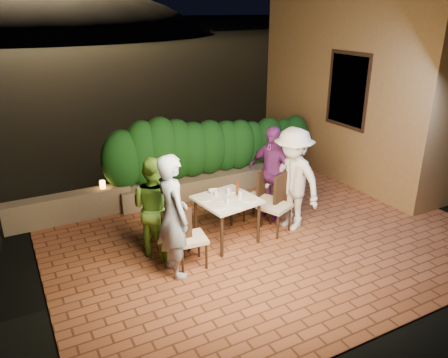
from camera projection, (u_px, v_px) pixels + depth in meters
ground at (271, 241)px, 7.23m from camera, size 400.00×400.00×0.00m
terrace_floor at (255, 231)px, 7.66m from camera, size 7.00×6.00×0.15m
building_wall at (362, 61)px, 9.52m from camera, size 1.60×5.00×5.00m
window_pane at (349, 90)px, 8.95m from camera, size 0.08×1.00×1.40m
window_frame at (348, 90)px, 8.95m from camera, size 0.06×1.15×1.55m
planter at (218, 181)px, 9.13m from camera, size 4.20×0.55×0.40m
hedge at (218, 147)px, 8.85m from camera, size 4.00×0.70×1.10m
parapet at (69, 207)px, 7.81m from camera, size 2.20×0.30×0.50m
hill at (35, 68)px, 58.89m from camera, size 52.00×40.00×22.00m
dining_table at (227, 220)px, 7.08m from camera, size 1.00×1.00×0.75m
plate_nw at (219, 207)px, 6.64m from camera, size 0.21×0.21×0.01m
plate_sw at (205, 199)px, 6.92m from camera, size 0.21×0.21×0.01m
plate_ne at (249, 199)px, 6.90m from camera, size 0.24×0.24×0.01m
plate_se at (233, 190)px, 7.25m from camera, size 0.25×0.25×0.01m
plate_centre at (226, 199)px, 6.92m from camera, size 0.24×0.24×0.01m
plate_front at (241, 205)px, 6.69m from camera, size 0.22×0.22×0.01m
glass_nw at (227, 201)px, 6.73m from camera, size 0.06×0.06×0.10m
glass_sw at (216, 193)px, 7.01m from camera, size 0.06×0.06×0.10m
glass_ne at (240, 195)px, 6.94m from camera, size 0.07×0.07×0.12m
glass_se at (229, 191)px, 7.10m from camera, size 0.06×0.06×0.11m
beer_bottle at (238, 187)px, 7.03m from camera, size 0.05×0.05×0.27m
bowl at (214, 192)px, 7.15m from camera, size 0.23×0.23×0.05m
chair_left_front at (191, 237)px, 6.35m from camera, size 0.49×0.49×0.94m
chair_left_back at (174, 222)px, 6.79m from camera, size 0.44×0.44×0.93m
chair_right_front at (275, 205)px, 7.31m from camera, size 0.61×0.61×1.00m
chair_right_back at (258, 197)px, 7.70m from camera, size 0.58×0.58×0.91m
diner_blue at (173, 216)px, 6.02m from camera, size 0.47×0.68×1.80m
diner_green at (155, 207)px, 6.55m from camera, size 0.92×0.97×1.58m
diner_white at (292, 180)px, 7.32m from camera, size 0.87×1.26×1.79m
diner_purple at (272, 173)px, 7.73m from camera, size 0.71×1.08×1.70m
parapet_lamp at (103, 185)px, 7.96m from camera, size 0.10×0.10×0.14m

